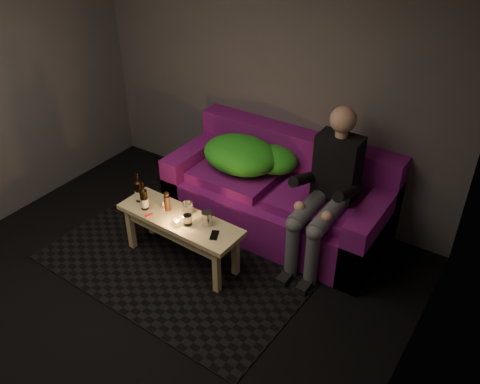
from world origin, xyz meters
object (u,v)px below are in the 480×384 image
(person, at_px, (328,188))
(coffee_table, at_px, (180,225))
(steel_cup, at_px, (207,218))
(beer_bottle_a, at_px, (139,191))
(sofa, at_px, (280,197))
(beer_bottle_b, at_px, (144,199))

(person, relative_size, coffee_table, 1.19)
(person, xyz_separation_m, steel_cup, (-0.76, -0.74, -0.19))
(beer_bottle_a, relative_size, steel_cup, 2.24)
(sofa, height_order, person, person)
(steel_cup, bearing_deg, coffee_table, -168.96)
(coffee_table, distance_m, steel_cup, 0.31)
(beer_bottle_a, bearing_deg, person, 27.79)
(beer_bottle_a, bearing_deg, coffee_table, -0.43)
(sofa, height_order, steel_cup, sofa)
(sofa, distance_m, beer_bottle_b, 1.33)
(coffee_table, bearing_deg, beer_bottle_b, -169.41)
(coffee_table, bearing_deg, sofa, 64.30)
(steel_cup, bearing_deg, beer_bottle_a, -176.29)
(sofa, distance_m, coffee_table, 1.07)
(beer_bottle_b, bearing_deg, steel_cup, 10.78)
(beer_bottle_a, bearing_deg, steel_cup, 3.71)
(beer_bottle_a, height_order, steel_cup, beer_bottle_a)
(steel_cup, bearing_deg, beer_bottle_b, -169.22)
(person, height_order, coffee_table, person)
(steel_cup, bearing_deg, sofa, 77.53)
(sofa, distance_m, person, 0.71)
(person, relative_size, beer_bottle_b, 5.10)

